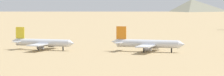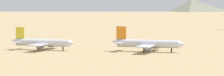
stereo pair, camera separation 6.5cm
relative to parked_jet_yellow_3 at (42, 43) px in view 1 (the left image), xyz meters
The scene contains 3 objects.
ground 51.02m from the parked_jet_yellow_3, ahead, with size 4000.00×4000.00×0.00m, color tan.
parked_jet_yellow_3 is the anchor object (origin of this frame).
parked_jet_orange_4 49.30m from the parked_jet_yellow_3, ahead, with size 34.38×29.11×11.35m.
Camera 1 is at (35.53, -260.02, 24.94)m, focal length 96.76 mm.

